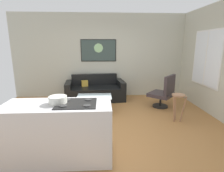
# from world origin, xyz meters

# --- Properties ---
(ground) EXTENTS (6.40, 6.40, 0.04)m
(ground) POSITION_xyz_m (0.00, 0.00, -0.02)
(ground) COLOR #A36E3B
(back_wall) EXTENTS (6.40, 0.05, 2.80)m
(back_wall) POSITION_xyz_m (0.00, 2.42, 1.40)
(back_wall) COLOR #BABBA9
(back_wall) RESTS_ON ground
(right_wall) EXTENTS (0.05, 6.40, 2.80)m
(right_wall) POSITION_xyz_m (2.62, 0.30, 1.40)
(right_wall) COLOR #BBB9A5
(right_wall) RESTS_ON ground
(couch) EXTENTS (1.96, 1.05, 0.81)m
(couch) POSITION_xyz_m (-0.44, 1.93, 0.28)
(couch) COLOR black
(couch) RESTS_ON ground
(coffee_table) EXTENTS (0.92, 0.58, 0.44)m
(coffee_table) POSITION_xyz_m (-0.42, 0.84, 0.40)
(coffee_table) COLOR silver
(coffee_table) RESTS_ON ground
(armchair) EXTENTS (0.87, 0.88, 0.96)m
(armchair) POSITION_xyz_m (1.56, 1.07, 0.45)
(armchair) COLOR black
(armchair) RESTS_ON ground
(bar_stool) EXTENTS (0.34, 0.34, 0.66)m
(bar_stool) POSITION_xyz_m (1.56, 0.12, 0.50)
(bar_stool) COLOR #9C6E50
(bar_stool) RESTS_ON ground
(kitchen_counter) EXTENTS (1.64, 0.69, 0.93)m
(kitchen_counter) POSITION_xyz_m (-0.89, -1.15, 0.46)
(kitchen_counter) COLOR silver
(kitchen_counter) RESTS_ON ground
(mixing_bowl) EXTENTS (0.27, 0.27, 0.12)m
(mixing_bowl) POSITION_xyz_m (-0.88, -1.12, 0.97)
(mixing_bowl) COLOR silver
(mixing_bowl) RESTS_ON kitchen_counter
(wall_painting) EXTENTS (1.19, 0.03, 0.73)m
(wall_painting) POSITION_xyz_m (-0.31, 2.38, 1.59)
(wall_painting) COLOR black
(window) EXTENTS (0.03, 1.27, 1.49)m
(window) POSITION_xyz_m (2.59, 0.90, 1.42)
(window) COLOR silver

